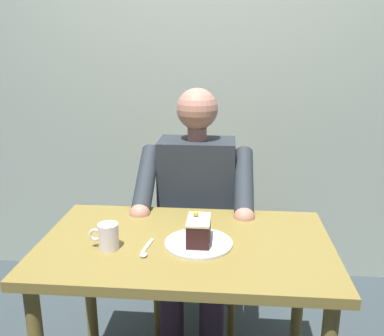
{
  "coord_description": "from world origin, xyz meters",
  "views": [
    {
      "loc": [
        -0.15,
        1.4,
        1.42
      ],
      "look_at": [
        -0.01,
        -0.1,
        0.98
      ],
      "focal_mm": 39.68,
      "sensor_mm": 36.0,
      "label": 1
    }
  ],
  "objects_px": {
    "chair": "(198,228)",
    "coffee_cup": "(108,236)",
    "dessert_spoon": "(145,251)",
    "dining_table": "(186,265)",
    "seated_person": "(196,216)",
    "cake_slice": "(199,230)"
  },
  "relations": [
    {
      "from": "dining_table",
      "to": "dessert_spoon",
      "type": "xyz_separation_m",
      "value": [
        0.13,
        0.09,
        0.1
      ]
    },
    {
      "from": "coffee_cup",
      "to": "dessert_spoon",
      "type": "height_order",
      "value": "coffee_cup"
    },
    {
      "from": "coffee_cup",
      "to": "dessert_spoon",
      "type": "xyz_separation_m",
      "value": [
        -0.13,
        0.01,
        -0.04
      ]
    },
    {
      "from": "dining_table",
      "to": "seated_person",
      "type": "relative_size",
      "value": 0.86
    },
    {
      "from": "dining_table",
      "to": "dessert_spoon",
      "type": "relative_size",
      "value": 7.41
    },
    {
      "from": "dining_table",
      "to": "chair",
      "type": "bearing_deg",
      "value": -90.0
    },
    {
      "from": "dining_table",
      "to": "seated_person",
      "type": "xyz_separation_m",
      "value": [
        0.0,
        -0.46,
        0.01
      ]
    },
    {
      "from": "dessert_spoon",
      "to": "chair",
      "type": "bearing_deg",
      "value": -100.13
    },
    {
      "from": "dining_table",
      "to": "seated_person",
      "type": "height_order",
      "value": "seated_person"
    },
    {
      "from": "chair",
      "to": "coffee_cup",
      "type": "bearing_deg",
      "value": 69.79
    },
    {
      "from": "seated_person",
      "to": "coffee_cup",
      "type": "relative_size",
      "value": 11.6
    },
    {
      "from": "coffee_cup",
      "to": "dessert_spoon",
      "type": "distance_m",
      "value": 0.14
    },
    {
      "from": "seated_person",
      "to": "cake_slice",
      "type": "relative_size",
      "value": 9.34
    },
    {
      "from": "chair",
      "to": "cake_slice",
      "type": "relative_size",
      "value": 6.82
    },
    {
      "from": "seated_person",
      "to": "dessert_spoon",
      "type": "xyz_separation_m",
      "value": [
        0.13,
        0.56,
        0.1
      ]
    },
    {
      "from": "dining_table",
      "to": "seated_person",
      "type": "distance_m",
      "value": 0.46
    },
    {
      "from": "chair",
      "to": "coffee_cup",
      "type": "xyz_separation_m",
      "value": [
        0.26,
        0.72,
        0.28
      ]
    },
    {
      "from": "seated_person",
      "to": "coffee_cup",
      "type": "height_order",
      "value": "seated_person"
    },
    {
      "from": "dining_table",
      "to": "cake_slice",
      "type": "bearing_deg",
      "value": 156.23
    },
    {
      "from": "chair",
      "to": "coffee_cup",
      "type": "distance_m",
      "value": 0.81
    },
    {
      "from": "dessert_spoon",
      "to": "seated_person",
      "type": "bearing_deg",
      "value": -103.19
    },
    {
      "from": "chair",
      "to": "dessert_spoon",
      "type": "bearing_deg",
      "value": 79.87
    }
  ]
}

